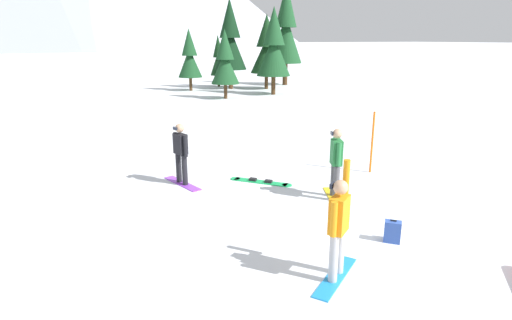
% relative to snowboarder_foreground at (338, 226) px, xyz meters
% --- Properties ---
extents(ground_plane, '(800.00, 800.00, 0.00)m').
position_rel_snowboarder_foreground_xyz_m(ground_plane, '(2.70, 0.39, -0.95)').
color(ground_plane, white).
extents(snowboarder_foreground, '(1.38, 1.09, 2.01)m').
position_rel_snowboarder_foreground_xyz_m(snowboarder_foreground, '(0.00, 0.00, 0.00)').
color(snowboarder_foreground, '#1E8CD8').
rests_on(snowboarder_foreground, ground_plane).
extents(snowboarder_midground, '(0.86, 1.51, 1.80)m').
position_rel_snowboarder_foreground_xyz_m(snowboarder_midground, '(2.15, 3.09, 0.00)').
color(snowboarder_midground, yellow).
rests_on(snowboarder_midground, ground_plane).
extents(snowboarder_background, '(0.68, 1.57, 1.70)m').
position_rel_snowboarder_foreground_xyz_m(snowboarder_background, '(-1.04, 5.80, -0.06)').
color(snowboarder_background, '#993FD8').
rests_on(snowboarder_background, ground_plane).
extents(loose_snowboard_near_right, '(1.46, 1.50, 0.09)m').
position_rel_snowboarder_foreground_xyz_m(loose_snowboard_near_right, '(1.00, 4.99, -0.93)').
color(loose_snowboard_near_right, '#19B259').
rests_on(loose_snowboard_near_right, ground_plane).
extents(backpack_blue, '(0.38, 0.38, 0.47)m').
position_rel_snowboarder_foreground_xyz_m(backpack_blue, '(1.80, 0.62, -0.74)').
color(backpack_blue, '#2D4C9E').
rests_on(backpack_blue, ground_plane).
extents(trail_marker_pole, '(0.06, 0.06, 1.85)m').
position_rel_snowboarder_foreground_xyz_m(trail_marker_pole, '(4.42, 4.44, -0.03)').
color(trail_marker_pole, orange).
rests_on(trail_marker_pole, ground_plane).
extents(pine_tree_short, '(2.40, 2.40, 6.06)m').
position_rel_snowboarder_foreground_xyz_m(pine_tree_short, '(10.29, 22.14, 2.35)').
color(pine_tree_short, '#472D19').
rests_on(pine_tree_short, ground_plane).
extents(pine_tree_slender, '(2.52, 2.52, 5.75)m').
position_rel_snowboarder_foreground_xyz_m(pine_tree_slender, '(11.42, 25.54, 2.18)').
color(pine_tree_slender, '#472D19').
rests_on(pine_tree_slender, ground_plane).
extents(pine_tree_young, '(1.36, 1.36, 4.20)m').
position_rel_snowboarder_foreground_xyz_m(pine_tree_young, '(8.61, 28.92, 1.33)').
color(pine_tree_young, '#472D19').
rests_on(pine_tree_young, ground_plane).
extents(pine_tree_tall, '(2.80, 2.80, 8.44)m').
position_rel_snowboarder_foreground_xyz_m(pine_tree_tall, '(14.25, 27.59, 3.64)').
color(pine_tree_tall, '#472D19').
rests_on(pine_tree_tall, ground_plane).
extents(pine_tree_broad, '(1.83, 1.83, 4.65)m').
position_rel_snowboarder_foreground_xyz_m(pine_tree_broad, '(5.58, 26.96, 1.58)').
color(pine_tree_broad, '#472D19').
rests_on(pine_tree_broad, ground_plane).
extents(pine_tree_twin, '(1.87, 1.87, 4.52)m').
position_rel_snowboarder_foreground_xyz_m(pine_tree_twin, '(6.37, 21.54, 1.51)').
color(pine_tree_twin, '#472D19').
rests_on(pine_tree_twin, ground_plane).
extents(pine_tree_leaning, '(2.55, 2.55, 6.93)m').
position_rel_snowboarder_foreground_xyz_m(pine_tree_leaning, '(8.86, 26.83, 2.82)').
color(pine_tree_leaning, '#472D19').
rests_on(pine_tree_leaning, ground_plane).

